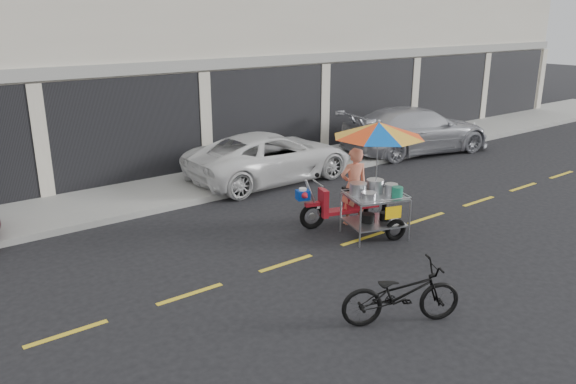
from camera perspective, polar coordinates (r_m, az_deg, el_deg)
ground at (r=11.75m, az=7.64°, el=-4.72°), size 90.00×90.00×0.00m
sidewalk at (r=15.86m, az=-6.43°, el=1.54°), size 45.00×3.00×0.15m
shophouse_block at (r=21.07m, az=-7.47°, el=16.91°), size 36.00×8.11×10.40m
centerline at (r=11.75m, az=7.64°, el=-4.70°), size 42.00×0.10×0.01m
white_pickup at (r=15.60m, az=-1.77°, el=3.62°), size 4.81×2.22×1.34m
silver_pickup at (r=19.27m, az=12.88°, el=6.17°), size 5.56×3.10×1.52m
near_bicycle at (r=8.61m, az=11.43°, el=-10.08°), size 1.91×1.41×0.96m
food_vendor_rig at (r=11.73m, az=8.12°, el=3.12°), size 2.41×2.42×2.44m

